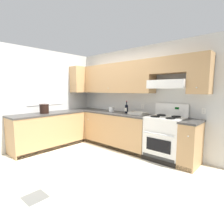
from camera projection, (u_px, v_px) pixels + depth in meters
name	position (u px, v px, depth m)	size (l,w,h in m)	color
ground_plane	(79.00, 160.00, 3.86)	(7.04, 7.04, 0.00)	beige
floor_accent_tile	(35.00, 197.00, 2.50)	(0.30, 0.30, 0.01)	slate
wall_back	(136.00, 91.00, 4.54)	(4.68, 0.57, 2.55)	silver
wall_left	(49.00, 95.00, 4.91)	(0.47, 4.00, 2.55)	silver
counter_back_run	(116.00, 129.00, 4.74)	(3.60, 0.65, 0.91)	tan
counter_left_run	(49.00, 130.00, 4.62)	(0.63, 1.91, 0.91)	tan
stove	(165.00, 138.00, 3.82)	(0.76, 0.62, 1.20)	white
wine_bottle	(127.00, 108.00, 4.51)	(0.08, 0.08, 0.31)	black
bowl	(137.00, 114.00, 4.27)	(0.40, 0.26, 0.06)	beige
bucket	(44.00, 109.00, 4.46)	(0.23, 0.23, 0.23)	black
paper_towel_roll	(111.00, 109.00, 4.80)	(0.13, 0.13, 0.13)	white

